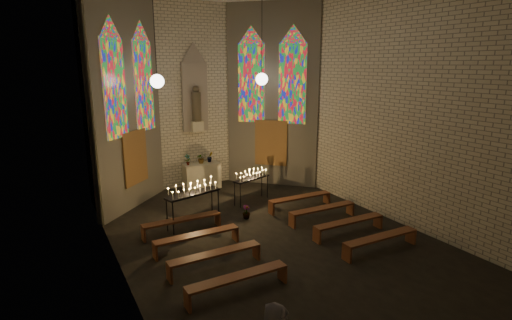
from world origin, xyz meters
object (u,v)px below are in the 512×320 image
(votive_stand_left, at_px, (193,191))
(votive_stand_right, at_px, (251,176))
(aisle_flower_pot, at_px, (246,212))
(altar, at_px, (202,176))

(votive_stand_left, xyz_separation_m, votive_stand_right, (2.52, 1.05, -0.16))
(aisle_flower_pot, bearing_deg, votive_stand_left, 170.72)
(aisle_flower_pot, relative_size, votive_stand_left, 0.24)
(aisle_flower_pot, height_order, votive_stand_left, votive_stand_left)
(votive_stand_left, relative_size, votive_stand_right, 1.18)
(votive_stand_left, bearing_deg, altar, 50.07)
(altar, distance_m, votive_stand_left, 3.75)
(altar, bearing_deg, votive_stand_right, -67.48)
(aisle_flower_pot, xyz_separation_m, votive_stand_right, (0.89, 1.31, 0.72))
(altar, height_order, aisle_flower_pot, altar)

